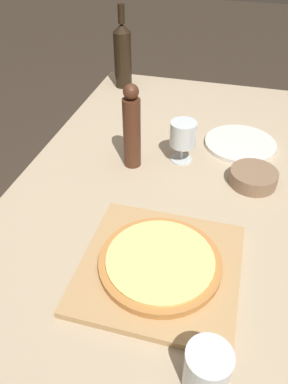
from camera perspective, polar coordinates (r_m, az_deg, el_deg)
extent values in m
plane|color=#382D23|center=(1.72, 2.88, -18.85)|extent=(12.00, 12.00, 0.00)
cube|color=tan|center=(1.16, 4.07, 1.16)|extent=(0.92, 1.54, 0.03)
cylinder|color=brown|center=(2.02, -3.39, 6.48)|extent=(0.06, 0.06, 0.74)
cylinder|color=brown|center=(1.96, 19.47, 2.81)|extent=(0.06, 0.06, 0.74)
cube|color=tan|center=(0.89, 2.42, -11.45)|extent=(0.36, 0.36, 0.02)
cylinder|color=#BC7A3D|center=(0.88, 2.46, -10.70)|extent=(0.28, 0.28, 0.02)
cylinder|color=#EAD67A|center=(0.87, 2.48, -10.19)|extent=(0.25, 0.25, 0.01)
cylinder|color=black|center=(1.71, -3.24, 19.43)|extent=(0.07, 0.07, 0.23)
cone|color=black|center=(1.67, -3.42, 23.73)|extent=(0.07, 0.07, 0.03)
cylinder|color=black|center=(1.66, -3.50, 25.49)|extent=(0.03, 0.03, 0.07)
cylinder|color=#4C2819|center=(1.15, -1.85, 8.87)|extent=(0.05, 0.05, 0.23)
sphere|color=#4C2819|center=(1.09, -2.01, 15.03)|extent=(0.05, 0.05, 0.05)
cylinder|color=silver|center=(1.24, 5.68, 5.03)|extent=(0.07, 0.07, 0.00)
cylinder|color=silver|center=(1.22, 5.77, 6.16)|extent=(0.01, 0.01, 0.05)
cylinder|color=silver|center=(1.19, 5.98, 8.83)|extent=(0.08, 0.08, 0.08)
cylinder|color=#84664C|center=(1.17, 16.31, 2.16)|extent=(0.14, 0.14, 0.04)
cylinder|color=silver|center=(0.73, 9.59, -25.02)|extent=(0.08, 0.08, 0.09)
cylinder|color=silver|center=(1.35, 14.44, 7.16)|extent=(0.24, 0.24, 0.01)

